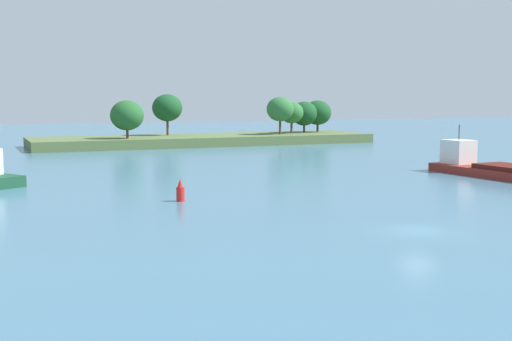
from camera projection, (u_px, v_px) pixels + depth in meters
The scene contains 3 objects.
ground_plane at pixel (418, 231), 42.10m from camera, with size 400.00×400.00×0.00m, color teal.
treeline_island at pixel (219, 131), 123.16m from camera, with size 64.02×16.31×9.46m.
channel_buoy_red at pixel (180, 192), 54.19m from camera, with size 0.70×0.70×1.90m.
Camera 1 is at (-26.30, -33.70, 8.52)m, focal length 45.44 mm.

